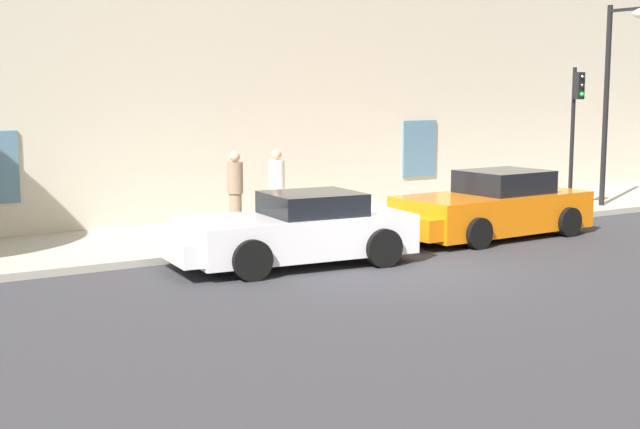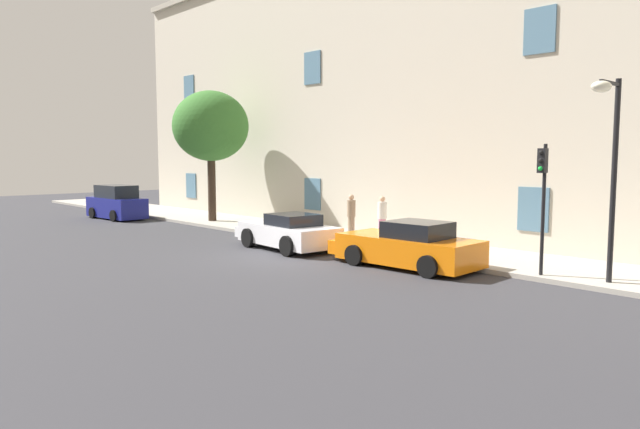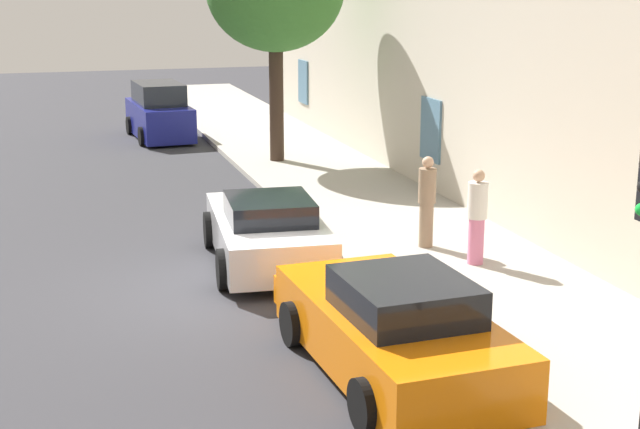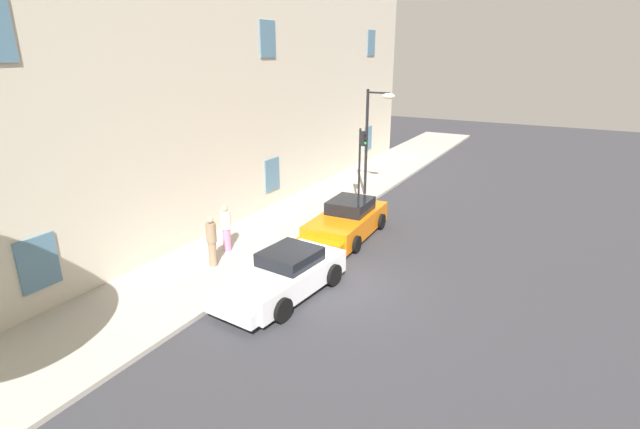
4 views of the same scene
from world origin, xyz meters
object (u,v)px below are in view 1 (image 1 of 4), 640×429
at_px(sportscar_yellow_flank, 487,209).
at_px(pedestrian_strolling, 235,191).
at_px(sportscar_red_lead, 289,233).
at_px(pedestrian_admiring, 277,187).
at_px(traffic_light, 575,114).
at_px(street_lamp, 622,66).

distance_m(sportscar_yellow_flank, pedestrian_strolling, 5.47).
bearing_deg(sportscar_red_lead, pedestrian_admiring, 64.22).
xyz_separation_m(sportscar_red_lead, pedestrian_strolling, (0.42, 3.03, 0.44)).
height_order(traffic_light, pedestrian_strolling, traffic_light).
height_order(sportscar_red_lead, sportscar_yellow_flank, sportscar_yellow_flank).
distance_m(traffic_light, street_lamp, 2.02).
xyz_separation_m(sportscar_yellow_flank, traffic_light, (3.84, 1.10, 1.97)).
distance_m(sportscar_yellow_flank, pedestrian_admiring, 4.68).
height_order(street_lamp, pedestrian_strolling, street_lamp).
bearing_deg(sportscar_yellow_flank, pedestrian_strolling, 151.29).
relative_size(traffic_light, pedestrian_admiring, 2.08).
bearing_deg(pedestrian_strolling, sportscar_yellow_flank, -28.71).
bearing_deg(sportscar_yellow_flank, sportscar_red_lead, -175.49).
relative_size(sportscar_red_lead, sportscar_yellow_flank, 0.96).
distance_m(sportscar_red_lead, sportscar_yellow_flank, 5.21).
relative_size(sportscar_red_lead, pedestrian_strolling, 2.67).
bearing_deg(pedestrian_admiring, sportscar_yellow_flank, -40.74).
bearing_deg(street_lamp, pedestrian_strolling, 171.73).
distance_m(sportscar_yellow_flank, traffic_light, 4.45).
bearing_deg(pedestrian_strolling, sportscar_red_lead, -97.86).
bearing_deg(pedestrian_strolling, pedestrian_admiring, 18.74).
relative_size(street_lamp, pedestrian_admiring, 3.02).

